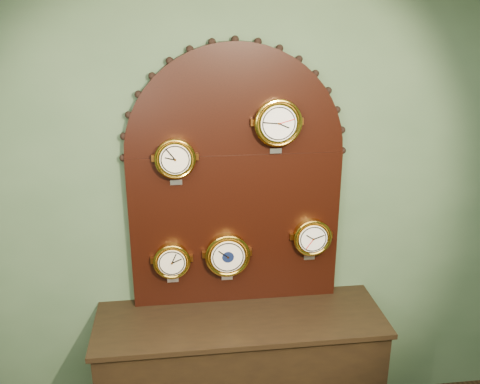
{
  "coord_description": "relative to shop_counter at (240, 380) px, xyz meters",
  "views": [
    {
      "loc": [
        -0.32,
        -0.32,
        2.51
      ],
      "look_at": [
        0.0,
        2.25,
        1.58
      ],
      "focal_mm": 39.44,
      "sensor_mm": 36.0,
      "label": 1
    }
  ],
  "objects": [
    {
      "name": "wall_back",
      "position": [
        0.0,
        0.27,
        1.0
      ],
      "size": [
        4.0,
        0.0,
        4.0
      ],
      "primitive_type": "plane",
      "rotation": [
        1.57,
        0.0,
        0.0
      ],
      "color": "#425C3F",
      "rests_on": "ground"
    },
    {
      "name": "shop_counter",
      "position": [
        0.0,
        0.0,
        0.0
      ],
      "size": [
        1.6,
        0.5,
        0.8
      ],
      "primitive_type": "cube",
      "color": "black",
      "rests_on": "ground_plane"
    },
    {
      "name": "display_board",
      "position": [
        0.0,
        0.22,
        1.23
      ],
      "size": [
        1.26,
        0.06,
        1.53
      ],
      "color": "black",
      "rests_on": "shop_counter"
    },
    {
      "name": "roman_clock",
      "position": [
        -0.33,
        0.15,
        1.34
      ],
      "size": [
        0.22,
        0.08,
        0.27
      ],
      "color": "gold",
      "rests_on": "display_board"
    },
    {
      "name": "arabic_clock",
      "position": [
        0.22,
        0.15,
        1.52
      ],
      "size": [
        0.26,
        0.08,
        0.31
      ],
      "color": "gold",
      "rests_on": "display_board"
    },
    {
      "name": "hygrometer",
      "position": [
        -0.37,
        0.15,
        0.74
      ],
      "size": [
        0.21,
        0.08,
        0.26
      ],
      "color": "gold",
      "rests_on": "display_board"
    },
    {
      "name": "barometer",
      "position": [
        -0.06,
        0.15,
        0.75
      ],
      "size": [
        0.26,
        0.08,
        0.31
      ],
      "color": "gold",
      "rests_on": "display_board"
    },
    {
      "name": "tide_clock",
      "position": [
        0.44,
        0.15,
        0.84
      ],
      "size": [
        0.22,
        0.08,
        0.27
      ],
      "color": "gold",
      "rests_on": "display_board"
    }
  ]
}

